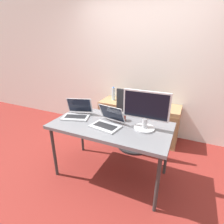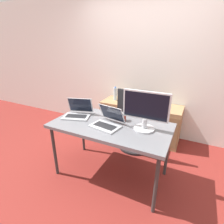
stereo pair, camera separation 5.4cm
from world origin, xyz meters
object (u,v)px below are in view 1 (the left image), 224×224
object	(u,v)px
coffee_cup_white	(114,114)
monitor	(146,110)
cabinet_left	(113,116)
laptop_left	(108,122)
laptop_right	(77,113)
cabinet_right	(166,125)
coffee_cup_brown	(122,117)
water_bottle	(113,94)
office_chair	(133,127)

from	to	relation	value
coffee_cup_white	monitor	bearing A→B (deg)	-21.26
cabinet_left	monitor	xyz separation A→B (m)	(0.90, -1.12, 0.67)
coffee_cup_white	laptop_left	bearing A→B (deg)	-84.02
laptop_left	monitor	distance (m)	0.48
laptop_left	laptop_right	bearing A→B (deg)	171.15
laptop_left	coffee_cup_white	size ratio (longest dim) A/B	4.09
cabinet_left	cabinet_right	distance (m)	1.03
laptop_right	coffee_cup_brown	bearing A→B (deg)	12.48
cabinet_left	coffee_cup_white	distance (m)	1.15
cabinet_right	laptop_left	size ratio (longest dim) A/B	1.76
laptop_right	coffee_cup_white	xyz separation A→B (m)	(0.47, 0.20, -0.00)
cabinet_right	laptop_right	world-z (taller)	laptop_right
water_bottle	coffee_cup_white	bearing A→B (deg)	-64.93
monitor	coffee_cup_brown	distance (m)	0.39
cabinet_right	monitor	bearing A→B (deg)	-96.57
laptop_right	coffee_cup_white	bearing A→B (deg)	22.59
office_chair	cabinet_right	xyz separation A→B (m)	(0.47, 0.44, -0.07)
monitor	laptop_right	bearing A→B (deg)	-179.01
cabinet_left	cabinet_right	world-z (taller)	same
coffee_cup_white	office_chair	bearing A→B (deg)	76.07
coffee_cup_white	coffee_cup_brown	world-z (taller)	coffee_cup_brown
cabinet_left	laptop_left	xyz separation A→B (m)	(0.47, -1.22, 0.48)
monitor	coffee_cup_white	bearing A→B (deg)	158.74
office_chair	coffee_cup_white	xyz separation A→B (m)	(-0.12, -0.50, 0.41)
laptop_left	cabinet_right	bearing A→B (deg)	65.21
water_bottle	monitor	xyz separation A→B (m)	(0.90, -1.12, 0.21)
coffee_cup_white	cabinet_left	bearing A→B (deg)	115.12
cabinet_left	water_bottle	size ratio (longest dim) A/B	2.57
laptop_right	monitor	bearing A→B (deg)	0.99
laptop_left	laptop_right	size ratio (longest dim) A/B	0.95
laptop_left	monitor	size ratio (longest dim) A/B	0.72
coffee_cup_white	laptop_right	bearing A→B (deg)	-157.41
laptop_left	monitor	xyz separation A→B (m)	(0.43, 0.09, 0.19)
monitor	coffee_cup_white	xyz separation A→B (m)	(-0.46, 0.18, -0.19)
office_chair	cabinet_left	distance (m)	0.72
monitor	coffee_cup_brown	world-z (taller)	monitor
cabinet_right	water_bottle	distance (m)	1.13
cabinet_right	coffee_cup_white	size ratio (longest dim) A/B	7.21
cabinet_left	cabinet_right	size ratio (longest dim) A/B	1.00
laptop_right	monitor	xyz separation A→B (m)	(0.93, 0.02, 0.19)
monitor	cabinet_right	bearing A→B (deg)	83.43
office_chair	cabinet_right	world-z (taller)	office_chair
laptop_right	laptop_left	bearing A→B (deg)	-8.85
monitor	coffee_cup_white	size ratio (longest dim) A/B	5.67
laptop_left	monitor	world-z (taller)	monitor
cabinet_left	laptop_left	size ratio (longest dim) A/B	1.76
laptop_left	coffee_cup_brown	bearing A→B (deg)	62.34
monitor	coffee_cup_brown	xyz separation A→B (m)	(-0.32, 0.12, -0.19)
laptop_right	cabinet_right	bearing A→B (deg)	47.04
water_bottle	laptop_left	size ratio (longest dim) A/B	0.69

